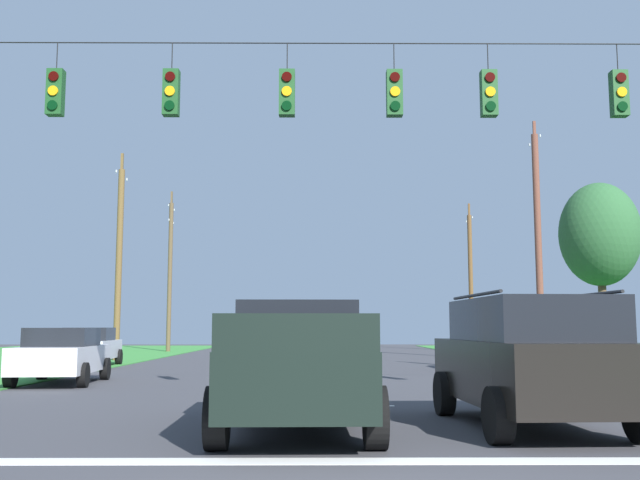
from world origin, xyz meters
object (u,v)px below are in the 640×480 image
object	(u,v)px
distant_car_far_parked	(488,348)
suv_black	(529,358)
distant_car_crossing_white	(89,346)
utility_pole_distant_right	(119,260)
tree_roadside_right	(600,235)
utility_pole_distant_left	(170,272)
utility_pole_far_right	(538,243)
pickup_truck	(297,365)
utility_pole_near_left	(471,280)
overhead_signal_span	(336,179)
distant_car_oncoming	(62,355)

from	to	relation	value
distant_car_far_parked	suv_black	bearing A→B (deg)	-100.84
distant_car_crossing_white	utility_pole_distant_right	xyz separation A→B (m)	(-0.35, 5.18, 3.86)
tree_roadside_right	suv_black	bearing A→B (deg)	-114.05
utility_pole_distant_right	utility_pole_distant_left	xyz separation A→B (m)	(-0.07, 12.37, 0.39)
distant_car_far_parked	utility_pole_far_right	world-z (taller)	utility_pole_far_right
pickup_truck	utility_pole_distant_right	xyz separation A→B (m)	(-8.88, 22.69, 3.68)
pickup_truck	suv_black	xyz separation A→B (m)	(3.60, 0.12, 0.09)
utility_pole_far_right	utility_pole_near_left	bearing A→B (deg)	89.99
overhead_signal_span	tree_roadside_right	world-z (taller)	tree_roadside_right
utility_pole_near_left	pickup_truck	bearing A→B (deg)	-106.06
distant_car_oncoming	tree_roadside_right	distance (m)	24.68
distant_car_far_parked	utility_pole_near_left	xyz separation A→B (m)	(3.89, 20.89, 3.81)
pickup_truck	utility_pole_near_left	xyz separation A→B (m)	(10.35, 35.96, 3.63)
suv_black	utility_pole_far_right	bearing A→B (deg)	72.40
distant_car_oncoming	pickup_truck	bearing A→B (deg)	-53.45
distant_car_oncoming	utility_pole_distant_right	xyz separation A→B (m)	(-2.20, 13.68, 3.86)
utility_pole_far_right	tree_roadside_right	world-z (taller)	utility_pole_far_right
pickup_truck	utility_pole_near_left	size ratio (longest dim) A/B	0.57
pickup_truck	utility_pole_far_right	world-z (taller)	utility_pole_far_right
pickup_truck	tree_roadside_right	xyz separation A→B (m)	(13.50, 22.30, 4.83)
distant_car_oncoming	distant_car_crossing_white	bearing A→B (deg)	102.27
pickup_truck	distant_car_crossing_white	bearing A→B (deg)	115.97
distant_car_far_parked	utility_pole_near_left	distance (m)	21.58
distant_car_crossing_white	distant_car_oncoming	bearing A→B (deg)	-77.73
distant_car_crossing_white	utility_pole_near_left	world-z (taller)	utility_pole_near_left
suv_black	utility_pole_distant_left	distance (m)	37.33
utility_pole_near_left	overhead_signal_span	bearing A→B (deg)	-106.35
suv_black	utility_pole_distant_right	size ratio (longest dim) A/B	0.50
overhead_signal_span	suv_black	xyz separation A→B (m)	(2.91, -2.91, -3.43)
utility_pole_distant_right	pickup_truck	bearing A→B (deg)	-68.62
distant_car_oncoming	distant_car_far_parked	xyz separation A→B (m)	(13.14, 6.06, 0.00)
overhead_signal_span	suv_black	bearing A→B (deg)	-45.06
suv_black	distant_car_crossing_white	distance (m)	21.21
suv_black	distant_car_crossing_white	xyz separation A→B (m)	(-12.13, 17.39, -0.27)
utility_pole_far_right	distant_car_crossing_white	bearing A→B (deg)	-168.37
distant_car_far_parked	pickup_truck	bearing A→B (deg)	-113.21
distant_car_far_parked	utility_pole_far_right	distance (m)	8.70
utility_pole_distant_left	pickup_truck	bearing A→B (deg)	-75.68
distant_car_oncoming	utility_pole_distant_left	size ratio (longest dim) A/B	0.44
utility_pole_far_right	utility_pole_near_left	xyz separation A→B (m)	(0.00, 14.56, -0.72)
pickup_truck	utility_pole_far_right	distance (m)	24.16
utility_pole_distant_right	utility_pole_far_right	bearing A→B (deg)	-3.84
pickup_truck	utility_pole_distant_left	xyz separation A→B (m)	(-8.95, 35.06, 4.07)
distant_car_oncoming	utility_pole_distant_right	size ratio (longest dim) A/B	0.46
utility_pole_far_right	utility_pole_distant_left	size ratio (longest dim) A/B	1.07
pickup_truck	distant_car_oncoming	size ratio (longest dim) A/B	1.22
utility_pole_near_left	utility_pole_distant_right	size ratio (longest dim) A/B	0.99
pickup_truck	distant_car_far_parked	bearing A→B (deg)	66.79
pickup_truck	utility_pole_far_right	bearing A→B (deg)	64.19
utility_pole_far_right	utility_pole_distant_right	bearing A→B (deg)	176.16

